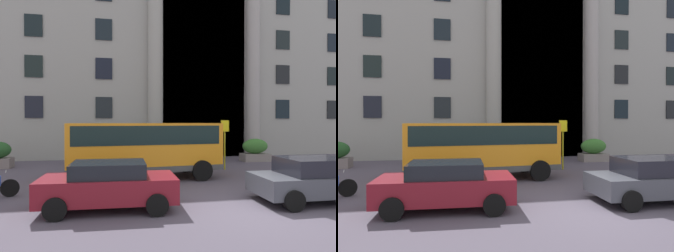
% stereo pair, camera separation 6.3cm
% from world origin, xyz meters
% --- Properties ---
extents(ground_plane, '(80.00, 64.00, 0.12)m').
position_xyz_m(ground_plane, '(0.00, 0.00, -0.06)').
color(ground_plane, '#4E4655').
extents(office_building_facade, '(33.65, 9.79, 16.12)m').
position_xyz_m(office_building_facade, '(0.02, 17.46, 8.05)').
color(office_building_facade, '#9A9993').
rests_on(office_building_facade, ground_plane).
extents(orange_minibus, '(6.82, 2.96, 2.51)m').
position_xyz_m(orange_minibus, '(-2.56, 5.50, 1.52)').
color(orange_minibus, orange).
rests_on(orange_minibus, ground_plane).
extents(bus_stop_sign, '(0.44, 0.08, 2.65)m').
position_xyz_m(bus_stop_sign, '(1.97, 7.26, 1.64)').
color(bus_stop_sign, '#9E9916').
rests_on(bus_stop_sign, ground_plane).
extents(hedge_planter_entrance_right, '(1.86, 0.77, 1.63)m').
position_xyz_m(hedge_planter_entrance_right, '(-5.45, 10.50, 0.79)').
color(hedge_planter_entrance_right, gray).
rests_on(hedge_planter_entrance_right, ground_plane).
extents(hedge_planter_far_east, '(1.79, 0.96, 1.47)m').
position_xyz_m(hedge_planter_far_east, '(5.22, 10.11, 0.71)').
color(hedge_planter_far_east, gray).
rests_on(hedge_planter_far_east, ground_plane).
extents(hedge_planter_far_west, '(1.96, 0.85, 1.36)m').
position_xyz_m(hedge_planter_far_west, '(1.08, 10.28, 0.66)').
color(hedge_planter_far_west, '#6B6857').
rests_on(hedge_planter_far_west, ground_plane).
extents(parked_sedan_far, '(3.98, 2.11, 1.39)m').
position_xyz_m(parked_sedan_far, '(-4.12, 1.07, 0.72)').
color(parked_sedan_far, maroon).
rests_on(parked_sedan_far, ground_plane).
extents(parked_compact_extra, '(3.97, 2.10, 1.41)m').
position_xyz_m(parked_compact_extra, '(2.43, 0.69, 0.72)').
color(parked_compact_extra, '#454750').
rests_on(parked_compact_extra, ground_plane).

